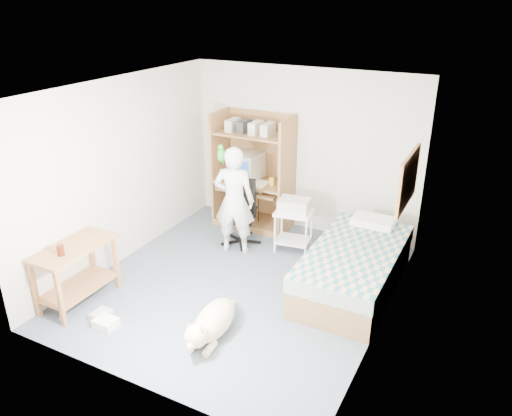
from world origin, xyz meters
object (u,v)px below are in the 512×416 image
at_px(side_desk, 76,266).
at_px(person, 234,201).
at_px(bed, 354,268).
at_px(dog, 212,322).
at_px(printer_cart, 294,224).
at_px(office_chair, 241,221).
at_px(computer_hutch, 254,176).

xyz_separation_m(side_desk, person, (1.03, 1.99, 0.29)).
bearing_deg(bed, dog, -122.87).
height_order(bed, side_desk, side_desk).
height_order(person, dog, person).
relative_size(person, printer_cart, 2.55).
bearing_deg(office_chair, side_desk, -128.53).
xyz_separation_m(side_desk, printer_cart, (1.77, 2.40, -0.08)).
xyz_separation_m(computer_hutch, bed, (2.00, -1.12, -0.53)).
distance_m(side_desk, printer_cart, 2.98).
bearing_deg(dog, person, 106.78).
bearing_deg(person, bed, 158.86).
xyz_separation_m(computer_hutch, side_desk, (-0.85, -2.94, -0.33)).
relative_size(person, dog, 1.42).
height_order(office_chair, person, person).
bearing_deg(bed, person, 174.50).
relative_size(office_chair, dog, 0.86).
bearing_deg(printer_cart, computer_hutch, 141.08).
height_order(person, printer_cart, person).
distance_m(computer_hutch, dog, 3.00).
xyz_separation_m(computer_hutch, person, (0.18, -0.95, -0.04)).
bearing_deg(computer_hutch, bed, -29.29).
bearing_deg(printer_cart, dog, -98.28).
xyz_separation_m(person, printer_cart, (0.74, 0.41, -0.38)).
height_order(computer_hutch, person, computer_hutch).
bearing_deg(side_desk, dog, 5.28).
bearing_deg(dog, office_chair, 105.39).
relative_size(office_chair, printer_cart, 1.53).
bearing_deg(printer_cart, office_chair, 179.38).
xyz_separation_m(office_chair, person, (0.06, -0.30, 0.45)).
relative_size(computer_hutch, bed, 0.89).
relative_size(computer_hutch, printer_cart, 2.92).
xyz_separation_m(office_chair, dog, (0.82, -2.13, -0.16)).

